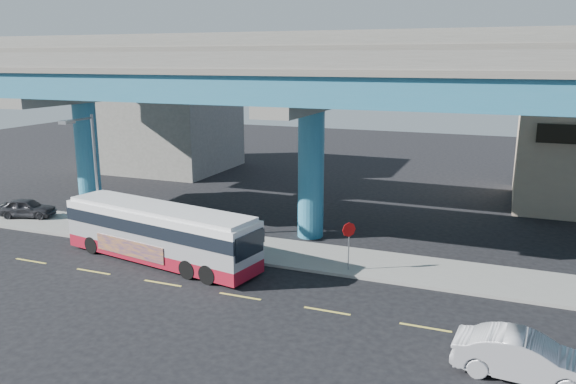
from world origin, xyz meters
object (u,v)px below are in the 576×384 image
at_px(parked_car, 27,208).
at_px(street_lamp, 88,159).
at_px(transit_bus, 160,231).
at_px(sedan, 525,357).
at_px(stop_sign, 349,236).

distance_m(parked_car, street_lamp, 8.55).
bearing_deg(street_lamp, parked_car, 163.47).
relative_size(parked_car, street_lamp, 0.55).
height_order(transit_bus, parked_car, transit_bus).
distance_m(sedan, stop_sign, 10.50).
bearing_deg(parked_car, stop_sign, -111.64).
bearing_deg(sedan, stop_sign, 53.32).
distance_m(transit_bus, stop_sign, 9.61).
bearing_deg(parked_car, street_lamp, -124.45).
relative_size(sedan, stop_sign, 1.93).
bearing_deg(parked_car, transit_bus, -123.13).
height_order(street_lamp, stop_sign, street_lamp).
distance_m(transit_bus, parked_car, 13.01).
xyz_separation_m(sedan, parked_car, (-29.78, 8.32, 0.02)).
bearing_deg(sedan, transit_bus, 78.72).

